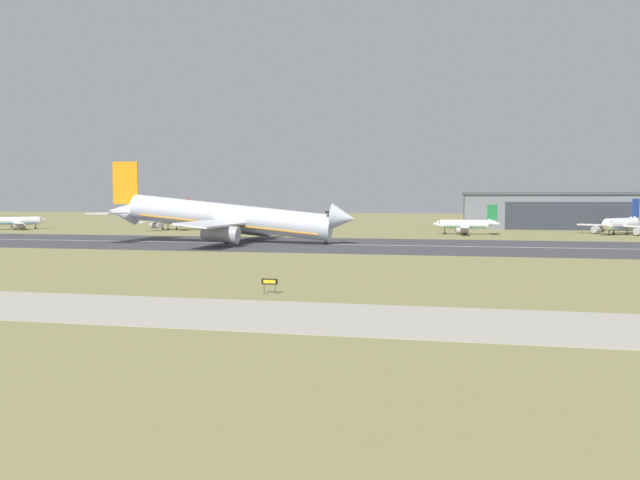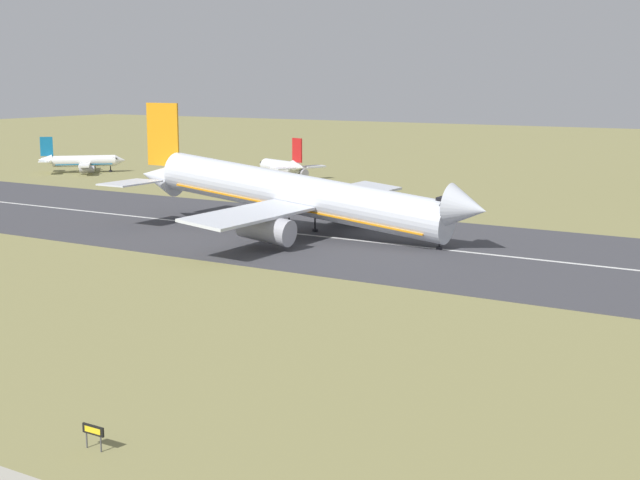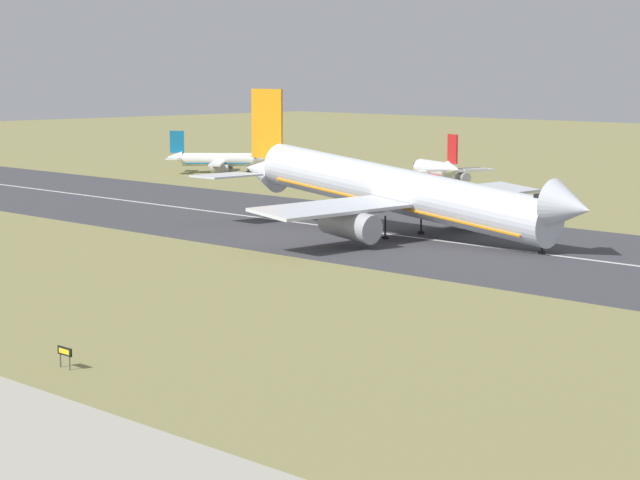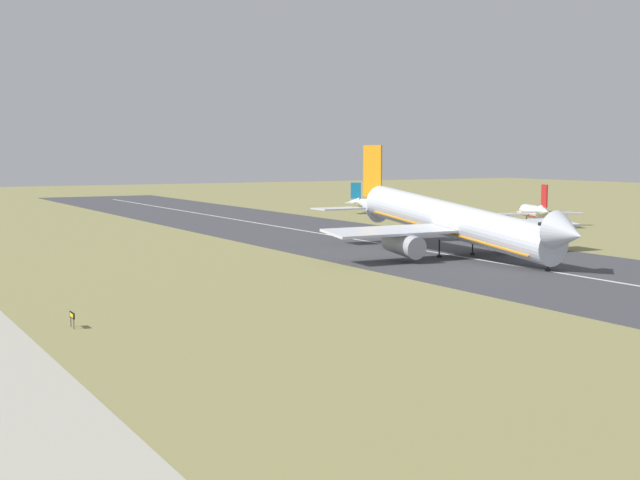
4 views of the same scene
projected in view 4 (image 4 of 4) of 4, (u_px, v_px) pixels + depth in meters
name	position (u px, v px, depth m)	size (l,w,h in m)	color
ground_plane	(196.00, 294.00, 109.76)	(732.17, 732.17, 0.00)	olive
runway_strip	(522.00, 267.00, 135.07)	(492.17, 44.75, 0.06)	#3D3D42
runway_centreline	(522.00, 267.00, 135.06)	(442.95, 0.70, 0.01)	silver
airplane_landing	(453.00, 222.00, 149.09)	(59.34, 48.93, 18.72)	silver
airplane_parked_west	(384.00, 204.00, 251.73)	(19.22, 19.32, 8.76)	white
airplane_parked_far_east	(534.00, 212.00, 209.65)	(18.32, 23.55, 10.04)	silver
runway_sign	(72.00, 316.00, 88.27)	(1.73, 0.13, 1.60)	#4C4C51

